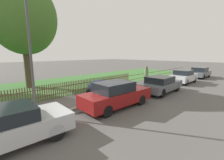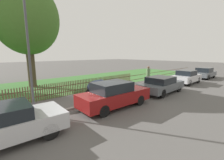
# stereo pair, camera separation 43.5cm
# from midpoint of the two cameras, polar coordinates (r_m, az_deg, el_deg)

# --- Properties ---
(ground_plane) EXTENTS (120.00, 120.00, 0.00)m
(ground_plane) POSITION_cam_midpoint_polar(r_m,az_deg,el_deg) (9.96, -0.63, -7.94)
(ground_plane) COLOR #565451
(kerb_stone) EXTENTS (41.11, 0.20, 0.12)m
(kerb_stone) POSITION_cam_midpoint_polar(r_m,az_deg,el_deg) (10.01, -1.02, -7.48)
(kerb_stone) COLOR gray
(kerb_stone) RESTS_ON ground
(grass_strip) EXTENTS (41.11, 8.70, 0.01)m
(grass_strip) POSITION_cam_midpoint_polar(r_m,az_deg,el_deg) (16.02, -18.26, -1.58)
(grass_strip) COLOR #3D7033
(grass_strip) RESTS_ON ground
(park_fence) EXTENTS (41.11, 0.05, 1.06)m
(park_fence) POSITION_cam_midpoint_polar(r_m,az_deg,el_deg) (12.14, -10.01, -2.25)
(park_fence) COLOR brown
(park_fence) RESTS_ON ground
(parked_car_black_saloon) EXTENTS (3.81, 1.92, 1.32)m
(parked_car_black_saloon) POSITION_cam_midpoint_polar(r_m,az_deg,el_deg) (6.36, -33.73, -13.64)
(parked_car_black_saloon) COLOR #BCBCC1
(parked_car_black_saloon) RESTS_ON ground
(parked_car_navy_estate) EXTENTS (4.42, 1.80, 1.50)m
(parked_car_navy_estate) POSITION_cam_midpoint_polar(r_m,az_deg,el_deg) (8.60, 2.35, -5.59)
(parked_car_navy_estate) COLOR maroon
(parked_car_navy_estate) RESTS_ON ground
(parked_car_red_compact) EXTENTS (4.24, 1.87, 1.30)m
(parked_car_red_compact) POSITION_cam_midpoint_polar(r_m,az_deg,el_deg) (12.49, 19.27, -1.64)
(parked_car_red_compact) COLOR #51565B
(parked_car_red_compact) RESTS_ON ground
(parked_car_white_van) EXTENTS (3.74, 1.65, 1.40)m
(parked_car_white_van) POSITION_cam_midpoint_polar(r_m,az_deg,el_deg) (17.46, 27.22, 1.10)
(parked_car_white_van) COLOR silver
(parked_car_white_van) RESTS_ON ground
(parked_car_grey_coupe) EXTENTS (4.05, 1.69, 1.36)m
(parked_car_grey_coupe) POSITION_cam_midpoint_polar(r_m,az_deg,el_deg) (22.55, 32.24, 2.35)
(parked_car_grey_coupe) COLOR #51565B
(parked_car_grey_coupe) RESTS_ON ground
(covered_motorcycle) EXTENTS (1.92, 0.79, 1.16)m
(covered_motorcycle) POSITION_cam_midpoint_polar(r_m,az_deg,el_deg) (11.18, -4.44, -2.26)
(covered_motorcycle) COLOR black
(covered_motorcycle) RESTS_ON ground
(tree_behind_motorcycle) EXTENTS (5.46, 5.46, 9.26)m
(tree_behind_motorcycle) POSITION_cam_midpoint_polar(r_m,az_deg,el_deg) (15.91, -28.99, 19.68)
(tree_behind_motorcycle) COLOR #473828
(tree_behind_motorcycle) RESTS_ON ground
(pedestrian_near_fence) EXTENTS (0.52, 0.52, 1.85)m
(pedestrian_near_fence) POSITION_cam_midpoint_polar(r_m,az_deg,el_deg) (15.54, 14.40, 2.16)
(pedestrian_near_fence) COLOR slate
(pedestrian_near_fence) RESTS_ON ground
(street_lamp) EXTENTS (0.20, 0.79, 6.08)m
(street_lamp) POSITION_cam_midpoint_polar(r_m,az_deg,el_deg) (8.07, -27.96, 14.08)
(street_lamp) COLOR #47474C
(street_lamp) RESTS_ON ground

